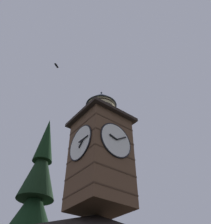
# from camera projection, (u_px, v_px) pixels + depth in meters

# --- Properties ---
(clock_tower) EXTENTS (4.10, 4.10, 10.10)m
(clock_tower) POSITION_uv_depth(u_px,v_px,m) (100.00, 148.00, 17.34)
(clock_tower) COLOR brown
(clock_tower) RESTS_ON building_main
(moon) EXTENTS (1.41, 1.41, 1.41)m
(moon) POSITION_uv_depth(u_px,v_px,m) (43.00, 224.00, 52.89)
(moon) COLOR silver
(flying_bird_high) EXTENTS (0.62, 0.47, 0.15)m
(flying_bird_high) POSITION_uv_depth(u_px,v_px,m) (56.00, 66.00, 24.14)
(flying_bird_high) COLOR black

